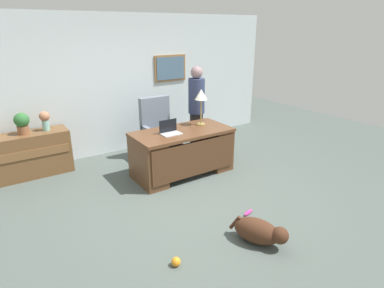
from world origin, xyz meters
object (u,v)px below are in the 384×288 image
object	(u,v)px
laptop	(170,130)
desk_lamp	(201,97)
dog_lying	(259,231)
vase_with_flowers	(45,119)
armchair	(159,133)
person_standing	(196,109)
credenza	(28,155)
dog_toy_ball	(176,262)
dog_toy_bone	(248,212)
desk	(183,151)
potted_plant	(22,122)

from	to	relation	value
laptop	desk_lamp	world-z (taller)	desk_lamp
dog_lying	vase_with_flowers	world-z (taller)	vase_with_flowers
dog_lying	desk_lamp	bearing A→B (deg)	71.72
armchair	person_standing	size ratio (longest dim) A/B	0.69
credenza	desk_lamp	xyz separation A→B (m)	(2.71, -1.28, 0.91)
dog_toy_ball	dog_toy_bone	size ratio (longest dim) A/B	0.52
desk	laptop	size ratio (longest dim) A/B	5.26
potted_plant	credenza	bearing A→B (deg)	-166.46
vase_with_flowers	dog_toy_ball	size ratio (longest dim) A/B	3.30
desk	dog_lying	size ratio (longest dim) A/B	2.46
dog_toy_ball	laptop	bearing A→B (deg)	61.18
desk	armchair	bearing A→B (deg)	89.95
vase_with_flowers	dog_toy_bone	distance (m)	3.71
armchair	vase_with_flowers	distance (m)	2.01
dog_lying	potted_plant	xyz separation A→B (m)	(-1.95, 3.55, 0.80)
dog_lying	laptop	bearing A→B (deg)	89.10
armchair	laptop	xyz separation A→B (m)	(-0.25, -0.87, 0.32)
person_standing	dog_toy_ball	size ratio (longest dim) A/B	17.09
armchair	dog_toy_bone	size ratio (longest dim) A/B	6.13
credenza	dog_toy_bone	world-z (taller)	credenza
dog_toy_ball	dog_lying	bearing A→B (deg)	-11.44
dog_toy_ball	dog_toy_bone	xyz separation A→B (m)	(1.36, 0.32, -0.03)
laptop	dog_toy_ball	size ratio (longest dim) A/B	3.15
potted_plant	dog_toy_ball	distance (m)	3.59
desk	dog_toy_bone	size ratio (longest dim) A/B	8.67
dog_toy_bone	armchair	bearing A→B (deg)	90.96
desk	dog_toy_ball	world-z (taller)	desk
credenza	armchair	distance (m)	2.32
person_standing	vase_with_flowers	bearing A→B (deg)	165.58
desk	dog_toy_ball	bearing A→B (deg)	-124.24
armchair	dog_toy_bone	world-z (taller)	armchair
person_standing	laptop	bearing A→B (deg)	-144.71
vase_with_flowers	desk	bearing A→B (deg)	-36.81
person_standing	laptop	xyz separation A→B (m)	(-1.03, -0.73, -0.06)
potted_plant	dog_toy_bone	bearing A→B (deg)	-52.96
desk	desk_lamp	size ratio (longest dim) A/B	2.64
person_standing	dog_lying	xyz separation A→B (m)	(-1.06, -2.87, -0.75)
laptop	dog_toy_bone	bearing A→B (deg)	-79.64
dog_lying	potted_plant	world-z (taller)	potted_plant
armchair	dog_toy_ball	bearing A→B (deg)	-115.19
credenza	dog_toy_ball	bearing A→B (deg)	-74.44
dog_lying	dog_toy_bone	xyz separation A→B (m)	(0.33, 0.53, -0.13)
laptop	vase_with_flowers	size ratio (longest dim) A/B	0.95
vase_with_flowers	armchair	bearing A→B (deg)	-16.17
desk_lamp	laptop	bearing A→B (deg)	-169.20
person_standing	dog_lying	world-z (taller)	person_standing
desk	dog_toy_bone	world-z (taller)	desk
person_standing	potted_plant	bearing A→B (deg)	167.20
desk	credenza	distance (m)	2.65
dog_lying	laptop	distance (m)	2.25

